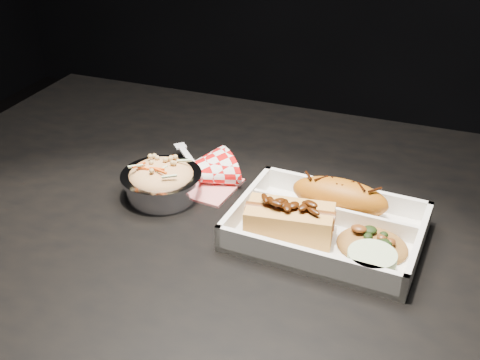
% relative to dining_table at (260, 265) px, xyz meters
% --- Properties ---
extents(dining_table, '(1.20, 0.80, 0.75)m').
position_rel_dining_table_xyz_m(dining_table, '(0.00, 0.00, 0.00)').
color(dining_table, black).
rests_on(dining_table, ground).
extents(food_tray, '(0.26, 0.20, 0.04)m').
position_rel_dining_table_xyz_m(food_tray, '(0.10, -0.02, 0.10)').
color(food_tray, white).
rests_on(food_tray, dining_table).
extents(fried_pastry, '(0.14, 0.06, 0.05)m').
position_rel_dining_table_xyz_m(fried_pastry, '(0.10, 0.04, 0.12)').
color(fried_pastry, '#B56212').
rests_on(fried_pastry, food_tray).
extents(hotdog, '(0.12, 0.07, 0.06)m').
position_rel_dining_table_xyz_m(hotdog, '(0.05, -0.04, 0.12)').
color(hotdog, '#E2A24D').
rests_on(hotdog, food_tray).
extents(fried_rice_mound, '(0.10, 0.08, 0.03)m').
position_rel_dining_table_xyz_m(fried_rice_mound, '(0.16, -0.03, 0.11)').
color(fried_rice_mound, '#A26A2F').
rests_on(fried_rice_mound, food_tray).
extents(cupcake_liner, '(0.06, 0.06, 0.03)m').
position_rel_dining_table_xyz_m(cupcake_liner, '(0.17, -0.08, 0.11)').
color(cupcake_liner, beige).
rests_on(cupcake_liner, food_tray).
extents(foil_coleslaw_cup, '(0.12, 0.12, 0.06)m').
position_rel_dining_table_xyz_m(foil_coleslaw_cup, '(-0.16, -0.00, 0.12)').
color(foil_coleslaw_cup, silver).
rests_on(foil_coleslaw_cup, dining_table).
extents(napkin_fork, '(0.15, 0.15, 0.10)m').
position_rel_dining_table_xyz_m(napkin_fork, '(-0.13, 0.06, 0.11)').
color(napkin_fork, red).
rests_on(napkin_fork, dining_table).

